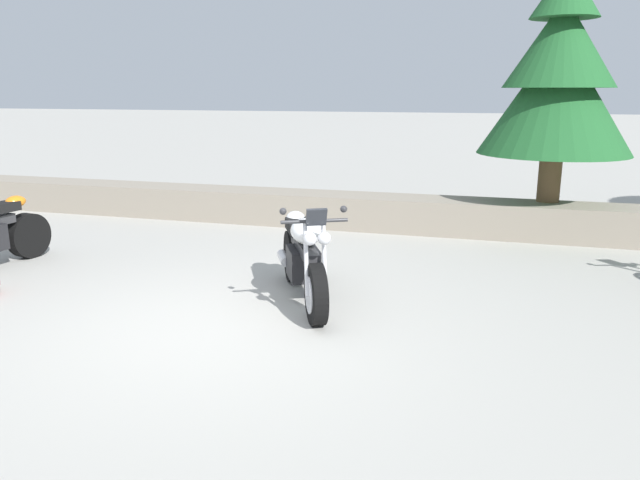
{
  "coord_description": "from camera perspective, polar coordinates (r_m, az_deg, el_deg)",
  "views": [
    {
      "loc": [
        2.54,
        -5.07,
        2.26
      ],
      "look_at": [
        0.75,
        1.2,
        0.65
      ],
      "focal_mm": 34.05,
      "sensor_mm": 36.0,
      "label": 1
    }
  ],
  "objects": [
    {
      "name": "pine_tree_far_left",
      "position": [
        10.14,
        21.53,
        14.16
      ],
      "size": [
        2.29,
        2.29,
        3.55
      ],
      "color": "brown",
      "rests_on": "stone_wall"
    },
    {
      "name": "stone_wall",
      "position": [
        10.39,
        1.5,
        2.85
      ],
      "size": [
        36.0,
        0.8,
        0.55
      ],
      "primitive_type": "cube",
      "color": "gray",
      "rests_on": "ground"
    },
    {
      "name": "motorcycle_white_centre",
      "position": [
        6.6,
        -1.51,
        -1.74
      ],
      "size": [
        1.14,
        1.91,
        1.18
      ],
      "color": "black",
      "rests_on": "ground"
    },
    {
      "name": "ground_plane",
      "position": [
        6.11,
        -10.0,
        -8.08
      ],
      "size": [
        120.0,
        120.0,
        0.0
      ],
      "primitive_type": "plane",
      "color": "#A3A099"
    }
  ]
}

